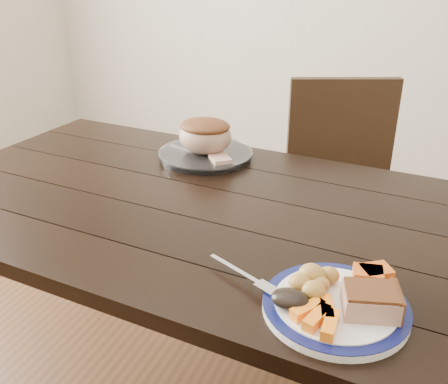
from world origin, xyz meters
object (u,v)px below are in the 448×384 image
at_px(carving_knife, 213,161).
at_px(dining_table, 200,231).
at_px(pork_slice, 370,302).
at_px(serving_platter, 206,155).
at_px(chair_far, 342,188).
at_px(dinner_plate, 335,307).
at_px(fork, 247,276).
at_px(roast_joint, 205,137).

bearing_deg(carving_knife, dining_table, -58.71).
height_order(pork_slice, carving_knife, pork_slice).
bearing_deg(pork_slice, serving_platter, 133.98).
height_order(serving_platter, carving_knife, serving_platter).
relative_size(serving_platter, pork_slice, 3.14).
xyz_separation_m(chair_far, pork_slice, (0.21, -1.06, 0.27)).
bearing_deg(dining_table, pork_slice, -33.80).
xyz_separation_m(chair_far, dinner_plate, (0.15, -1.05, 0.23)).
xyz_separation_m(dinner_plate, carving_knife, (-0.50, 0.59, -0.00)).
xyz_separation_m(fork, carving_knife, (-0.32, 0.58, -0.01)).
relative_size(fork, carving_knife, 0.54).
distance_m(dinner_plate, roast_joint, 0.83).
xyz_separation_m(roast_joint, carving_knife, (0.04, -0.03, -0.07)).
bearing_deg(fork, dinner_plate, 19.70).
bearing_deg(roast_joint, serving_platter, 0.00).
relative_size(chair_far, dinner_plate, 3.45).
bearing_deg(carving_knife, serving_platter, 161.32).
distance_m(dining_table, chair_far, 0.79).
distance_m(roast_joint, carving_knife, 0.08).
bearing_deg(chair_far, carving_knife, 30.40).
xyz_separation_m(dining_table, pork_slice, (0.49, -0.33, 0.13)).
bearing_deg(dining_table, chair_far, 69.61).
relative_size(pork_slice, roast_joint, 0.55).
xyz_separation_m(dinner_plate, serving_platter, (-0.54, 0.62, 0.00)).
distance_m(serving_platter, pork_slice, 0.87).
height_order(chair_far, roast_joint, chair_far).
xyz_separation_m(dining_table, fork, (0.25, -0.31, 0.11)).
height_order(dining_table, fork, fork).
xyz_separation_m(chair_far, fork, (-0.03, -1.04, 0.25)).
bearing_deg(dinner_plate, carving_knife, 130.34).
distance_m(chair_far, roast_joint, 0.65).
xyz_separation_m(dinner_plate, roast_joint, (-0.54, 0.62, 0.06)).
height_order(dinner_plate, roast_joint, roast_joint).
height_order(fork, roast_joint, roast_joint).
bearing_deg(roast_joint, fork, -59.05).
relative_size(dinner_plate, roast_joint, 1.56).
xyz_separation_m(chair_far, serving_platter, (-0.39, -0.43, 0.23)).
relative_size(chair_far, pork_slice, 9.79).
bearing_deg(serving_platter, carving_knife, -34.21).
distance_m(dinner_plate, carving_knife, 0.78).
relative_size(dinner_plate, pork_slice, 2.84).
distance_m(serving_platter, carving_knife, 0.05).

